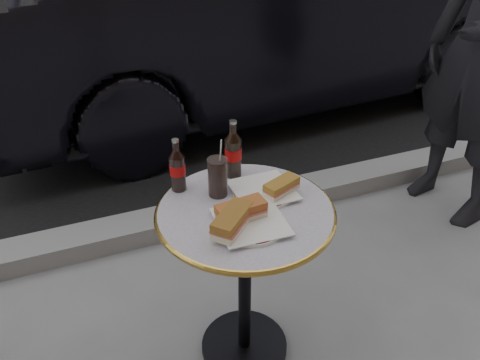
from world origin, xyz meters
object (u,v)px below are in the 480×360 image
object	(u,v)px
cola_glass	(218,177)
cola_bottle_right	(233,149)
plate_left	(251,223)
cola_bottle_left	(177,165)
bistro_table	(245,286)
plate_right	(263,192)
parked_car	(273,13)

from	to	relation	value
cola_glass	cola_bottle_right	bearing A→B (deg)	46.37
plate_left	cola_glass	bearing A→B (deg)	101.32
cola_bottle_left	plate_left	bearing A→B (deg)	-60.81
bistro_table	plate_right	size ratio (longest dim) A/B	3.31
cola_glass	parked_car	world-z (taller)	parked_car
cola_glass	plate_right	bearing A→B (deg)	-18.45
plate_left	parked_car	bearing A→B (deg)	63.78
parked_car	bistro_table	bearing A→B (deg)	148.83
cola_bottle_right	cola_glass	bearing A→B (deg)	-133.63
plate_left	cola_bottle_right	size ratio (longest dim) A/B	1.01
bistro_table	cola_bottle_left	size ratio (longest dim) A/B	3.60
cola_bottle_left	cola_glass	world-z (taller)	cola_bottle_left
bistro_table	cola_bottle_left	distance (m)	0.54
parked_car	plate_left	bearing A→B (deg)	149.37
bistro_table	plate_right	xyz separation A→B (m)	(0.10, 0.07, 0.37)
plate_left	cola_glass	world-z (taller)	cola_glass
cola_bottle_right	plate_right	bearing A→B (deg)	-69.88
plate_right	parked_car	distance (m)	2.56
bistro_table	cola_glass	size ratio (longest dim) A/B	5.03
bistro_table	cola_bottle_left	bearing A→B (deg)	131.48
plate_right	cola_bottle_left	distance (m)	0.32
bistro_table	plate_left	world-z (taller)	plate_left
bistro_table	plate_right	world-z (taller)	plate_right
plate_right	parked_car	bearing A→B (deg)	64.48
cola_bottle_left	cola_glass	size ratio (longest dim) A/B	1.40
cola_bottle_right	parked_car	distance (m)	2.45
plate_left	parked_car	xyz separation A→B (m)	(1.21, 2.46, 0.03)
plate_left	cola_bottle_left	world-z (taller)	cola_bottle_left
cola_bottle_right	cola_glass	xyz separation A→B (m)	(-0.10, -0.10, -0.04)
plate_right	cola_glass	world-z (taller)	cola_glass
plate_right	parked_car	xyz separation A→B (m)	(1.10, 2.31, 0.03)
plate_left	cola_glass	size ratio (longest dim) A/B	1.59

